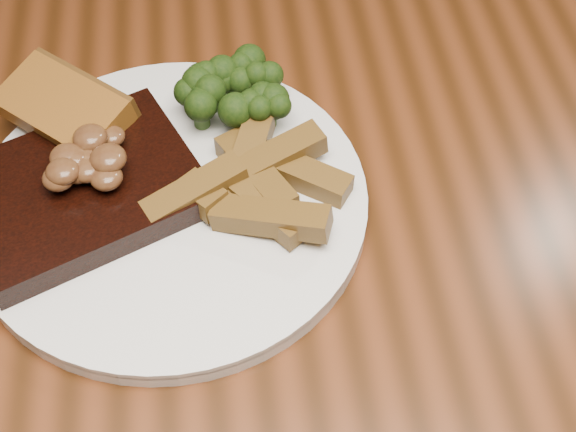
# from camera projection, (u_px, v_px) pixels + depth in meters

# --- Properties ---
(dining_table) EXTENTS (1.60, 0.90, 0.75)m
(dining_table) POSITION_uv_depth(u_px,v_px,m) (307.00, 287.00, 0.68)
(dining_table) COLOR #502510
(dining_table) RESTS_ON ground
(chair_far) EXTENTS (0.45, 0.45, 0.81)m
(chair_far) POSITION_uv_depth(u_px,v_px,m) (134.00, 60.00, 1.17)
(chair_far) COLOR black
(chair_far) RESTS_ON ground
(plate) EXTENTS (0.32, 0.32, 0.01)m
(plate) POSITION_uv_depth(u_px,v_px,m) (172.00, 204.00, 0.60)
(plate) COLOR silver
(plate) RESTS_ON dining_table
(steak) EXTENTS (0.20, 0.18, 0.02)m
(steak) POSITION_uv_depth(u_px,v_px,m) (81.00, 191.00, 0.59)
(steak) COLOR black
(steak) RESTS_ON plate
(steak_bone) EXTENTS (0.15, 0.08, 0.02)m
(steak_bone) POSITION_uv_depth(u_px,v_px,m) (79.00, 257.00, 0.56)
(steak_bone) COLOR beige
(steak_bone) RESTS_ON plate
(mushroom_pile) EXTENTS (0.08, 0.08, 0.03)m
(mushroom_pile) POSITION_uv_depth(u_px,v_px,m) (87.00, 161.00, 0.57)
(mushroom_pile) COLOR #55361A
(mushroom_pile) RESTS_ON steak
(garlic_bread) EXTENTS (0.11, 0.11, 0.02)m
(garlic_bread) POSITION_uv_depth(u_px,v_px,m) (68.00, 126.00, 0.63)
(garlic_bread) COLOR brown
(garlic_bread) RESTS_ON plate
(potato_wedges) EXTENTS (0.11, 0.11, 0.02)m
(potato_wedges) POSITION_uv_depth(u_px,v_px,m) (239.00, 184.00, 0.59)
(potato_wedges) COLOR brown
(potato_wedges) RESTS_ON plate
(broccoli_cluster) EXTENTS (0.08, 0.08, 0.04)m
(broccoli_cluster) POSITION_uv_depth(u_px,v_px,m) (224.00, 101.00, 0.63)
(broccoli_cluster) COLOR #21330B
(broccoli_cluster) RESTS_ON plate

